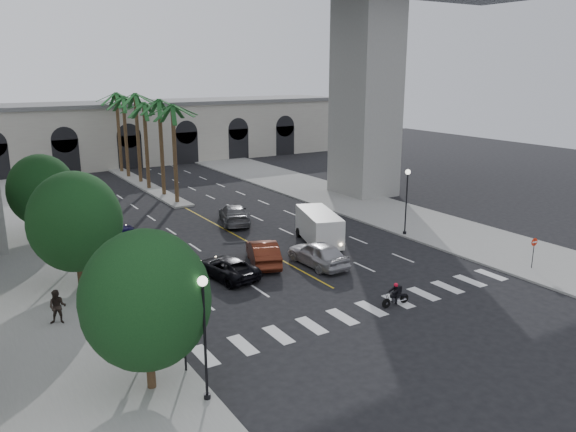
{
  "coord_description": "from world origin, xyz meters",
  "views": [
    {
      "loc": [
        -19.09,
        -23.51,
        12.89
      ],
      "look_at": [
        -0.78,
        6.0,
        3.76
      ],
      "focal_mm": 35.0,
      "sensor_mm": 36.0,
      "label": 1
    }
  ],
  "objects_px": {
    "traffic_signal_far": "(153,290)",
    "car_b": "(263,253)",
    "lamp_post_left_near": "(204,328)",
    "car_d": "(234,214)",
    "car_c": "(227,267)",
    "lamp_post_right": "(407,196)",
    "traffic_signal_near": "(184,320)",
    "lamp_post_left_far": "(82,213)",
    "car_a": "(318,254)",
    "do_not_enter_sign": "(534,247)",
    "car_e": "(125,233)",
    "pedestrian_b": "(57,307)",
    "cargo_van": "(319,227)",
    "pedestrian_a": "(127,296)",
    "motorcycle_rider": "(396,295)"
  },
  "relations": [
    {
      "from": "car_c",
      "to": "car_b",
      "type": "bearing_deg",
      "value": -171.54
    },
    {
      "from": "lamp_post_left_far",
      "to": "lamp_post_right",
      "type": "height_order",
      "value": "same"
    },
    {
      "from": "motorcycle_rider",
      "to": "pedestrian_b",
      "type": "xyz_separation_m",
      "value": [
        -16.61,
        7.22,
        0.45
      ]
    },
    {
      "from": "lamp_post_right",
      "to": "cargo_van",
      "type": "relative_size",
      "value": 0.86
    },
    {
      "from": "car_a",
      "to": "lamp_post_left_near",
      "type": "bearing_deg",
      "value": 38.55
    },
    {
      "from": "cargo_van",
      "to": "lamp_post_right",
      "type": "bearing_deg",
      "value": 4.07
    },
    {
      "from": "car_c",
      "to": "car_e",
      "type": "bearing_deg",
      "value": -82.08
    },
    {
      "from": "car_b",
      "to": "car_d",
      "type": "relative_size",
      "value": 0.9
    },
    {
      "from": "lamp_post_right",
      "to": "car_d",
      "type": "bearing_deg",
      "value": 133.49
    },
    {
      "from": "car_e",
      "to": "pedestrian_b",
      "type": "relative_size",
      "value": 2.19
    },
    {
      "from": "lamp_post_left_far",
      "to": "traffic_signal_far",
      "type": "distance_m",
      "value": 14.52
    },
    {
      "from": "lamp_post_left_far",
      "to": "traffic_signal_near",
      "type": "relative_size",
      "value": 1.47
    },
    {
      "from": "car_c",
      "to": "do_not_enter_sign",
      "type": "distance_m",
      "value": 20.04
    },
    {
      "from": "traffic_signal_near",
      "to": "do_not_enter_sign",
      "type": "height_order",
      "value": "traffic_signal_near"
    },
    {
      "from": "motorcycle_rider",
      "to": "pedestrian_a",
      "type": "bearing_deg",
      "value": 154.04
    },
    {
      "from": "lamp_post_left_near",
      "to": "traffic_signal_far",
      "type": "height_order",
      "value": "lamp_post_left_near"
    },
    {
      "from": "lamp_post_left_near",
      "to": "lamp_post_left_far",
      "type": "height_order",
      "value": "same"
    },
    {
      "from": "lamp_post_left_near",
      "to": "car_c",
      "type": "relative_size",
      "value": 1.09
    },
    {
      "from": "traffic_signal_far",
      "to": "car_d",
      "type": "relative_size",
      "value": 0.65
    },
    {
      "from": "traffic_signal_near",
      "to": "car_a",
      "type": "relative_size",
      "value": 0.72
    },
    {
      "from": "car_d",
      "to": "car_c",
      "type": "bearing_deg",
      "value": 81.07
    },
    {
      "from": "lamp_post_left_far",
      "to": "car_c",
      "type": "relative_size",
      "value": 1.09
    },
    {
      "from": "lamp_post_right",
      "to": "traffic_signal_near",
      "type": "height_order",
      "value": "lamp_post_right"
    },
    {
      "from": "motorcycle_rider",
      "to": "car_c",
      "type": "distance_m",
      "value": 10.85
    },
    {
      "from": "pedestrian_a",
      "to": "do_not_enter_sign",
      "type": "relative_size",
      "value": 0.9
    },
    {
      "from": "car_c",
      "to": "car_d",
      "type": "xyz_separation_m",
      "value": [
        6.19,
        11.37,
        0.13
      ]
    },
    {
      "from": "lamp_post_left_far",
      "to": "motorcycle_rider",
      "type": "bearing_deg",
      "value": -54.16
    },
    {
      "from": "traffic_signal_far",
      "to": "car_b",
      "type": "height_order",
      "value": "traffic_signal_far"
    },
    {
      "from": "traffic_signal_near",
      "to": "motorcycle_rider",
      "type": "bearing_deg",
      "value": 2.88
    },
    {
      "from": "lamp_post_right",
      "to": "do_not_enter_sign",
      "type": "distance_m",
      "value": 10.56
    },
    {
      "from": "cargo_van",
      "to": "car_d",
      "type": "bearing_deg",
      "value": 126.37
    },
    {
      "from": "car_a",
      "to": "do_not_enter_sign",
      "type": "bearing_deg",
      "value": 143.15
    },
    {
      "from": "lamp_post_left_far",
      "to": "motorcycle_rider",
      "type": "xyz_separation_m",
      "value": [
        12.9,
        -17.86,
        -2.61
      ]
    },
    {
      "from": "car_e",
      "to": "cargo_van",
      "type": "relative_size",
      "value": 0.64
    },
    {
      "from": "cargo_van",
      "to": "car_e",
      "type": "bearing_deg",
      "value": 163.86
    },
    {
      "from": "car_a",
      "to": "pedestrian_a",
      "type": "height_order",
      "value": "pedestrian_a"
    },
    {
      "from": "lamp_post_left_far",
      "to": "lamp_post_left_near",
      "type": "bearing_deg",
      "value": -90.0
    },
    {
      "from": "car_b",
      "to": "car_e",
      "type": "relative_size",
      "value": 1.27
    },
    {
      "from": "lamp_post_right",
      "to": "pedestrian_a",
      "type": "distance_m",
      "value": 23.43
    },
    {
      "from": "cargo_van",
      "to": "pedestrian_b",
      "type": "height_order",
      "value": "cargo_van"
    },
    {
      "from": "car_c",
      "to": "pedestrian_a",
      "type": "relative_size",
      "value": 2.47
    },
    {
      "from": "car_b",
      "to": "do_not_enter_sign",
      "type": "bearing_deg",
      "value": 164.88
    },
    {
      "from": "car_c",
      "to": "traffic_signal_far",
      "type": "bearing_deg",
      "value": 31.52
    },
    {
      "from": "pedestrian_a",
      "to": "pedestrian_b",
      "type": "distance_m",
      "value": 3.47
    },
    {
      "from": "lamp_post_right",
      "to": "car_e",
      "type": "xyz_separation_m",
      "value": [
        -19.38,
        10.21,
        -2.54
      ]
    },
    {
      "from": "car_e",
      "to": "pedestrian_a",
      "type": "relative_size",
      "value": 2.02
    },
    {
      "from": "car_b",
      "to": "do_not_enter_sign",
      "type": "distance_m",
      "value": 17.83
    },
    {
      "from": "motorcycle_rider",
      "to": "do_not_enter_sign",
      "type": "bearing_deg",
      "value": -1.75
    },
    {
      "from": "car_e",
      "to": "car_c",
      "type": "bearing_deg",
      "value": 109.42
    },
    {
      "from": "car_e",
      "to": "cargo_van",
      "type": "height_order",
      "value": "cargo_van"
    }
  ]
}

